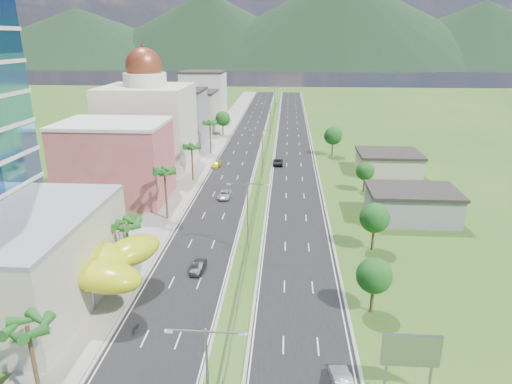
# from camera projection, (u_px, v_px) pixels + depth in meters

# --- Properties ---
(ground) EXTENTS (500.00, 500.00, 0.00)m
(ground) POSITION_uv_depth(u_px,v_px,m) (241.00, 285.00, 60.03)
(ground) COLOR #2D5119
(ground) RESTS_ON ground
(road_left) EXTENTS (11.00, 260.00, 0.04)m
(road_left) POSITION_uv_depth(u_px,v_px,m) (246.00, 139.00, 145.48)
(road_left) COLOR black
(road_left) RESTS_ON ground
(road_right) EXTENTS (11.00, 260.00, 0.04)m
(road_right) POSITION_uv_depth(u_px,v_px,m) (293.00, 140.00, 144.50)
(road_right) COLOR black
(road_right) RESTS_ON ground
(sidewalk_left) EXTENTS (7.00, 260.00, 0.12)m
(sidewalk_left) POSITION_uv_depth(u_px,v_px,m) (216.00, 138.00, 146.08)
(sidewalk_left) COLOR gray
(sidewalk_left) RESTS_ON ground
(median_guardrail) EXTENTS (0.10, 216.06, 0.76)m
(median_guardrail) POSITION_uv_depth(u_px,v_px,m) (267.00, 151.00, 127.79)
(median_guardrail) COLOR gray
(median_guardrail) RESTS_ON ground
(streetlight_median_a) EXTENTS (6.04, 0.25, 11.00)m
(streetlight_median_a) POSITION_uv_depth(u_px,v_px,m) (208.00, 377.00, 34.25)
(streetlight_median_a) COLOR gray
(streetlight_median_a) RESTS_ON ground
(streetlight_median_b) EXTENTS (6.04, 0.25, 11.00)m
(streetlight_median_b) POSITION_uv_depth(u_px,v_px,m) (248.00, 210.00, 67.29)
(streetlight_median_b) COLOR gray
(streetlight_median_b) RESTS_ON ground
(streetlight_median_c) EXTENTS (6.04, 0.25, 11.00)m
(streetlight_median_c) POSITION_uv_depth(u_px,v_px,m) (263.00, 148.00, 105.05)
(streetlight_median_c) COLOR gray
(streetlight_median_c) RESTS_ON ground
(streetlight_median_d) EXTENTS (6.04, 0.25, 11.00)m
(streetlight_median_d) POSITION_uv_depth(u_px,v_px,m) (270.00, 116.00, 147.53)
(streetlight_median_d) COLOR gray
(streetlight_median_d) RESTS_ON ground
(streetlight_median_e) EXTENTS (6.04, 0.25, 11.00)m
(streetlight_median_e) POSITION_uv_depth(u_px,v_px,m) (274.00, 98.00, 190.02)
(streetlight_median_e) COLOR gray
(streetlight_median_e) RESTS_ON ground
(lime_canopy) EXTENTS (18.00, 15.00, 7.40)m
(lime_canopy) POSITION_uv_depth(u_px,v_px,m) (76.00, 260.00, 55.94)
(lime_canopy) COLOR #B3B912
(lime_canopy) RESTS_ON ground
(pink_shophouse) EXTENTS (20.00, 15.00, 15.00)m
(pink_shophouse) POSITION_uv_depth(u_px,v_px,m) (116.00, 163.00, 89.64)
(pink_shophouse) COLOR #BE4E52
(pink_shophouse) RESTS_ON ground
(domed_building) EXTENTS (20.00, 20.00, 28.70)m
(domed_building) POSITION_uv_depth(u_px,v_px,m) (148.00, 122.00, 110.10)
(domed_building) COLOR beige
(domed_building) RESTS_ON ground
(midrise_grey) EXTENTS (16.00, 15.00, 16.00)m
(midrise_grey) POSITION_uv_depth(u_px,v_px,m) (177.00, 119.00, 134.73)
(midrise_grey) COLOR gray
(midrise_grey) RESTS_ON ground
(midrise_beige) EXTENTS (16.00, 15.00, 13.00)m
(midrise_beige) POSITION_uv_depth(u_px,v_px,m) (192.00, 112.00, 155.98)
(midrise_beige) COLOR #B3A894
(midrise_beige) RESTS_ON ground
(midrise_white) EXTENTS (16.00, 15.00, 18.00)m
(midrise_white) POSITION_uv_depth(u_px,v_px,m) (204.00, 96.00, 176.88)
(midrise_white) COLOR silver
(midrise_white) RESTS_ON ground
(billboard) EXTENTS (5.20, 0.35, 6.20)m
(billboard) POSITION_uv_depth(u_px,v_px,m) (411.00, 352.00, 40.51)
(billboard) COLOR gray
(billboard) RESTS_ON ground
(shed_near) EXTENTS (15.00, 10.00, 5.00)m
(shed_near) POSITION_uv_depth(u_px,v_px,m) (412.00, 206.00, 81.00)
(shed_near) COLOR gray
(shed_near) RESTS_ON ground
(shed_far) EXTENTS (14.00, 12.00, 4.40)m
(shed_far) POSITION_uv_depth(u_px,v_px,m) (388.00, 163.00, 109.29)
(shed_far) COLOR #B3A894
(shed_far) RESTS_ON ground
(palm_tree_a) EXTENTS (3.60, 3.60, 9.10)m
(palm_tree_a) POSITION_uv_depth(u_px,v_px,m) (28.00, 330.00, 37.68)
(palm_tree_a) COLOR #47301C
(palm_tree_a) RESTS_ON ground
(palm_tree_b) EXTENTS (3.60, 3.60, 8.10)m
(palm_tree_b) POSITION_uv_depth(u_px,v_px,m) (126.00, 226.00, 60.65)
(palm_tree_b) COLOR #47301C
(palm_tree_b) RESTS_ON ground
(palm_tree_c) EXTENTS (3.60, 3.60, 9.60)m
(palm_tree_c) POSITION_uv_depth(u_px,v_px,m) (165.00, 173.00, 79.06)
(palm_tree_c) COLOR #47301C
(palm_tree_c) RESTS_ON ground
(palm_tree_d) EXTENTS (3.60, 3.60, 8.60)m
(palm_tree_d) POSITION_uv_depth(u_px,v_px,m) (192.00, 148.00, 101.08)
(palm_tree_d) COLOR #47301C
(palm_tree_d) RESTS_ON ground
(palm_tree_e) EXTENTS (3.60, 3.60, 9.40)m
(palm_tree_e) POSITION_uv_depth(u_px,v_px,m) (210.00, 124.00, 124.44)
(palm_tree_e) COLOR #47301C
(palm_tree_e) RESTS_ON ground
(leafy_tree_lfar) EXTENTS (4.90, 4.90, 8.05)m
(leafy_tree_lfar) POSITION_uv_depth(u_px,v_px,m) (223.00, 119.00, 148.92)
(leafy_tree_lfar) COLOR #47301C
(leafy_tree_lfar) RESTS_ON ground
(leafy_tree_ra) EXTENTS (4.20, 4.20, 6.90)m
(leafy_tree_ra) POSITION_uv_depth(u_px,v_px,m) (374.00, 276.00, 52.73)
(leafy_tree_ra) COLOR #47301C
(leafy_tree_ra) RESTS_ON ground
(leafy_tree_rb) EXTENTS (4.55, 4.55, 7.47)m
(leafy_tree_rb) POSITION_uv_depth(u_px,v_px,m) (375.00, 218.00, 68.45)
(leafy_tree_rb) COLOR #47301C
(leafy_tree_rb) RESTS_ON ground
(leafy_tree_rc) EXTENTS (3.85, 3.85, 6.33)m
(leafy_tree_rc) POSITION_uv_depth(u_px,v_px,m) (365.00, 171.00, 94.95)
(leafy_tree_rc) COLOR #47301C
(leafy_tree_rc) RESTS_ON ground
(leafy_tree_rd) EXTENTS (4.90, 4.90, 8.05)m
(leafy_tree_rd) POSITION_uv_depth(u_px,v_px,m) (333.00, 136.00, 123.14)
(leafy_tree_rd) COLOR #47301C
(leafy_tree_rd) RESTS_ON ground
(mountain_ridge) EXTENTS (860.00, 140.00, 90.00)m
(mountain_ridge) POSITION_uv_depth(u_px,v_px,m) (340.00, 67.00, 480.94)
(mountain_ridge) COLOR black
(mountain_ridge) RESTS_ON ground
(car_dark_left) EXTENTS (1.81, 4.27, 1.37)m
(car_dark_left) POSITION_uv_depth(u_px,v_px,m) (198.00, 267.00, 63.23)
(car_dark_left) COLOR black
(car_dark_left) RESTS_ON road_left
(car_silver_mid_left) EXTENTS (2.47, 5.11, 1.40)m
(car_silver_mid_left) POSITION_uv_depth(u_px,v_px,m) (225.00, 195.00, 92.01)
(car_silver_mid_left) COLOR #AEB2B6
(car_silver_mid_left) RESTS_ON road_left
(car_yellow_far_left) EXTENTS (2.37, 4.68, 1.30)m
(car_yellow_far_left) POSITION_uv_depth(u_px,v_px,m) (216.00, 165.00, 113.86)
(car_yellow_far_left) COLOR gold
(car_yellow_far_left) RESTS_ON road_left
(car_silver_right) EXTENTS (2.16, 5.11, 1.64)m
(car_silver_right) POSITION_uv_depth(u_px,v_px,m) (342.00, 383.00, 41.87)
(car_silver_right) COLOR #A9ADB1
(car_silver_right) RESTS_ON road_right
(car_dark_far_right) EXTENTS (2.55, 5.44, 1.51)m
(car_dark_far_right) POSITION_uv_depth(u_px,v_px,m) (278.00, 162.00, 115.94)
(car_dark_far_right) COLOR black
(car_dark_far_right) RESTS_ON road_right
(motorcycle) EXTENTS (0.56, 1.79, 1.14)m
(motorcycle) POSITION_uv_depth(u_px,v_px,m) (136.00, 327.00, 50.32)
(motorcycle) COLOR black
(motorcycle) RESTS_ON road_left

